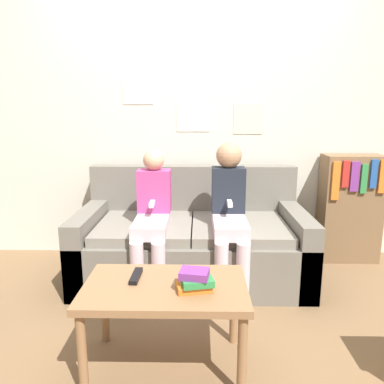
# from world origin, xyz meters

# --- Properties ---
(ground_plane) EXTENTS (10.00, 10.00, 0.00)m
(ground_plane) POSITION_xyz_m (0.00, 0.00, 0.00)
(ground_plane) COLOR brown
(wall_back) EXTENTS (8.00, 0.06, 2.60)m
(wall_back) POSITION_xyz_m (-0.00, 1.10, 1.30)
(wall_back) COLOR beige
(wall_back) RESTS_ON ground_plane
(couch) EXTENTS (1.71, 0.89, 0.83)m
(couch) POSITION_xyz_m (0.00, 0.57, 0.27)
(couch) COLOR #6B665B
(couch) RESTS_ON ground_plane
(coffee_table) EXTENTS (0.80, 0.49, 0.45)m
(coffee_table) POSITION_xyz_m (-0.11, -0.52, 0.39)
(coffee_table) COLOR #8E6642
(coffee_table) RESTS_ON ground_plane
(person_left) EXTENTS (0.24, 0.60, 1.00)m
(person_left) POSITION_xyz_m (-0.28, 0.35, 0.56)
(person_left) COLOR silver
(person_left) RESTS_ON ground_plane
(person_right) EXTENTS (0.24, 0.60, 1.06)m
(person_right) POSITION_xyz_m (0.27, 0.36, 0.60)
(person_right) COLOR silver
(person_right) RESTS_ON ground_plane
(tv_remote) EXTENTS (0.05, 0.17, 0.02)m
(tv_remote) POSITION_xyz_m (-0.27, -0.44, 0.46)
(tv_remote) COLOR black
(tv_remote) RESTS_ON coffee_table
(book_stack) EXTENTS (0.19, 0.17, 0.10)m
(book_stack) POSITION_xyz_m (0.03, -0.56, 0.49)
(book_stack) COLOR orange
(book_stack) RESTS_ON coffee_table
(bookshelf) EXTENTS (0.49, 0.27, 0.92)m
(bookshelf) POSITION_xyz_m (1.35, 0.92, 0.46)
(bookshelf) COLOR brown
(bookshelf) RESTS_ON ground_plane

